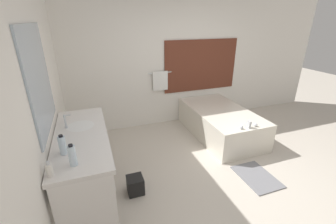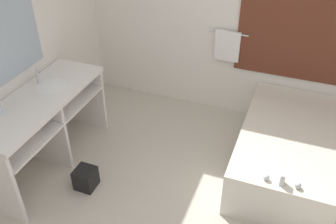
{
  "view_description": "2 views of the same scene",
  "coord_description": "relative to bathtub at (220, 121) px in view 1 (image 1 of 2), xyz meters",
  "views": [
    {
      "loc": [
        -1.7,
        -2.21,
        2.19
      ],
      "look_at": [
        -0.57,
        0.93,
        0.79
      ],
      "focal_mm": 24.0,
      "sensor_mm": 36.0,
      "label": 1
    },
    {
      "loc": [
        0.56,
        -2.16,
        3.01
      ],
      "look_at": [
        -0.6,
        0.86,
        0.74
      ],
      "focal_mm": 40.0,
      "sensor_mm": 36.0,
      "label": 2
    }
  ],
  "objects": [
    {
      "name": "ground_plane",
      "position": [
        -0.66,
        -1.27,
        -0.29
      ],
      "size": [
        16.0,
        16.0,
        0.0
      ],
      "primitive_type": "plane",
      "color": "beige",
      "rests_on": "ground"
    },
    {
      "name": "wall_back_with_blinds",
      "position": [
        -0.64,
        0.96,
        1.05
      ],
      "size": [
        7.4,
        0.13,
        2.7
      ],
      "color": "white",
      "rests_on": "ground_plane"
    },
    {
      "name": "wall_left_with_mirror",
      "position": [
        -2.89,
        -1.26,
        1.06
      ],
      "size": [
        0.08,
        7.4,
        2.7
      ],
      "color": "white",
      "rests_on": "ground_plane"
    },
    {
      "name": "vanity_counter",
      "position": [
        -2.54,
        -0.85,
        0.37
      ],
      "size": [
        0.62,
        1.68,
        0.9
      ],
      "color": "white",
      "rests_on": "ground_plane"
    },
    {
      "name": "sink_faucet",
      "position": [
        -2.71,
        -0.62,
        0.69
      ],
      "size": [
        0.09,
        0.04,
        0.18
      ],
      "color": "silver",
      "rests_on": "vanity_counter"
    },
    {
      "name": "bathtub",
      "position": [
        0.0,
        0.0,
        0.0
      ],
      "size": [
        1.02,
        1.85,
        0.65
      ],
      "color": "silver",
      "rests_on": "ground_plane"
    },
    {
      "name": "water_bottle_1",
      "position": [
        -2.6,
        -1.49,
        0.71
      ],
      "size": [
        0.07,
        0.07,
        0.22
      ],
      "color": "silver",
      "rests_on": "vanity_counter"
    },
    {
      "name": "water_bottle_2",
      "position": [
        -2.7,
        -1.25,
        0.71
      ],
      "size": [
        0.07,
        0.07,
        0.22
      ],
      "color": "silver",
      "rests_on": "vanity_counter"
    },
    {
      "name": "soap_dispenser",
      "position": [
        -2.79,
        -1.6,
        0.67
      ],
      "size": [
        0.06,
        0.06,
        0.15
      ],
      "color": "white",
      "rests_on": "vanity_counter"
    },
    {
      "name": "waste_bin",
      "position": [
        -1.96,
        -1.06,
        -0.17
      ],
      "size": [
        0.21,
        0.21,
        0.24
      ],
      "color": "black",
      "rests_on": "ground_plane"
    },
    {
      "name": "bath_mat",
      "position": [
        -0.2,
        -1.37,
        -0.28
      ],
      "size": [
        0.47,
        0.67,
        0.02
      ],
      "color": "slate",
      "rests_on": "ground_plane"
    }
  ]
}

